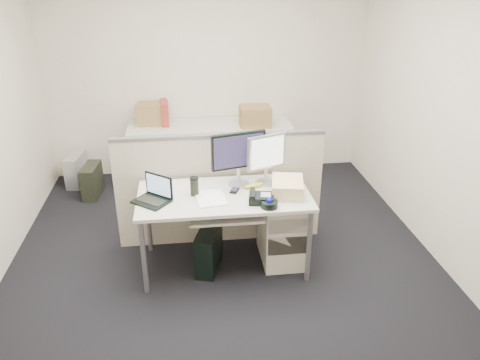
{
  "coord_description": "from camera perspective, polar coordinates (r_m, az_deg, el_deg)",
  "views": [
    {
      "loc": [
        -0.3,
        -3.63,
        2.56
      ],
      "look_at": [
        0.16,
        0.15,
        0.79
      ],
      "focal_mm": 35.0,
      "sensor_mm": 36.0,
      "label": 1
    }
  ],
  "objects": [
    {
      "name": "floor",
      "position": [
        4.45,
        -1.84,
        -10.23
      ],
      "size": [
        4.0,
        4.5,
        0.01
      ],
      "primitive_type": "cube",
      "color": "black",
      "rests_on": "ground"
    },
    {
      "name": "wall_back",
      "position": [
        6.01,
        -4.04,
        13.25
      ],
      "size": [
        4.0,
        0.02,
        2.7
      ],
      "primitive_type": "cube",
      "color": "beige",
      "rests_on": "ground"
    },
    {
      "name": "wall_front",
      "position": [
        1.86,
        4.22,
        -15.69
      ],
      "size": [
        4.0,
        0.02,
        2.7
      ],
      "primitive_type": "cube",
      "color": "beige",
      "rests_on": "ground"
    },
    {
      "name": "wall_right",
      "position": [
        4.47,
        24.6,
        6.94
      ],
      "size": [
        0.02,
        4.5,
        2.7
      ],
      "primitive_type": "cube",
      "color": "beige",
      "rests_on": "ground"
    },
    {
      "name": "desk",
      "position": [
        4.11,
        -1.96,
        -2.57
      ],
      "size": [
        1.5,
        0.75,
        0.73
      ],
      "color": "beige",
      "rests_on": "floor"
    },
    {
      "name": "keyboard_tray",
      "position": [
        3.97,
        -1.72,
        -4.33
      ],
      "size": [
        0.62,
        0.32,
        0.02
      ],
      "primitive_type": "cube",
      "color": "beige",
      "rests_on": "desk"
    },
    {
      "name": "drawer_pedestal",
      "position": [
        4.39,
        5.25,
        -5.8
      ],
      "size": [
        0.4,
        0.55,
        0.65
      ],
      "primitive_type": "cube",
      "color": "beige",
      "rests_on": "floor"
    },
    {
      "name": "cubicle_partition",
      "position": [
        4.55,
        -2.44,
        -1.28
      ],
      "size": [
        2.0,
        0.06,
        1.1
      ],
      "primitive_type": "cube",
      "color": "beige",
      "rests_on": "floor"
    },
    {
      "name": "back_counter",
      "position": [
        5.99,
        -3.59,
        3.32
      ],
      "size": [
        2.0,
        0.6,
        0.72
      ],
      "primitive_type": "cube",
      "color": "beige",
      "rests_on": "floor"
    },
    {
      "name": "monitor_main",
      "position": [
        4.15,
        -0.18,
        2.55
      ],
      "size": [
        0.53,
        0.31,
        0.5
      ],
      "primitive_type": "cube",
      "rotation": [
        0.0,
        0.0,
        0.24
      ],
      "color": "black",
      "rests_on": "desk"
    },
    {
      "name": "monitor_small",
      "position": [
        4.19,
        3.22,
        2.45
      ],
      "size": [
        0.42,
        0.31,
        0.46
      ],
      "primitive_type": "cube",
      "rotation": [
        0.0,
        0.0,
        0.37
      ],
      "color": "#B7B7BC",
      "rests_on": "desk"
    },
    {
      "name": "laptop",
      "position": [
        3.96,
        -10.87,
        -1.3
      ],
      "size": [
        0.36,
        0.35,
        0.22
      ],
      "primitive_type": "cube",
      "rotation": [
        0.0,
        0.0,
        -0.68
      ],
      "color": "black",
      "rests_on": "desk"
    },
    {
      "name": "trackball",
      "position": [
        3.86,
        3.58,
        -2.96
      ],
      "size": [
        0.16,
        0.16,
        0.05
      ],
      "primitive_type": "cylinder",
      "rotation": [
        0.0,
        0.0,
        -0.15
      ],
      "color": "black",
      "rests_on": "desk"
    },
    {
      "name": "desk_phone",
      "position": [
        3.94,
        2.61,
        -2.26
      ],
      "size": [
        0.23,
        0.2,
        0.06
      ],
      "primitive_type": "cube",
      "rotation": [
        0.0,
        0.0,
        -0.18
      ],
      "color": "black",
      "rests_on": "desk"
    },
    {
      "name": "paper_stack",
      "position": [
        4.0,
        -3.59,
        -2.25
      ],
      "size": [
        0.28,
        0.34,
        0.01
      ],
      "primitive_type": "cube",
      "rotation": [
        0.0,
        0.0,
        0.15
      ],
      "color": "white",
      "rests_on": "desk"
    },
    {
      "name": "sticky_pad",
      "position": [
        3.91,
        -2.47,
        -2.9
      ],
      "size": [
        0.08,
        0.08,
        0.01
      ],
      "primitive_type": "cube",
      "rotation": [
        0.0,
        0.0,
        0.13
      ],
      "color": "yellow",
      "rests_on": "desk"
    },
    {
      "name": "travel_mug",
      "position": [
        4.05,
        -5.58,
        -0.84
      ],
      "size": [
        0.08,
        0.08,
        0.15
      ],
      "primitive_type": "cylinder",
      "rotation": [
        0.0,
        0.0,
        -0.06
      ],
      "color": "black",
      "rests_on": "desk"
    },
    {
      "name": "banana",
      "position": [
        4.19,
        1.72,
        -0.68
      ],
      "size": [
        0.19,
        0.11,
        0.04
      ],
      "primitive_type": "ellipsoid",
      "rotation": [
        0.0,
        0.0,
        0.33
      ],
      "color": "#FDFF3A",
      "rests_on": "desk"
    },
    {
      "name": "cellphone",
      "position": [
        4.13,
        -0.66,
        -1.28
      ],
      "size": [
        0.1,
        0.13,
        0.02
      ],
      "primitive_type": "cube",
      "rotation": [
        0.0,
        0.0,
        -0.41
      ],
      "color": "black",
      "rests_on": "desk"
    },
    {
      "name": "manila_folders",
      "position": [
        4.08,
        5.79,
        -0.84
      ],
      "size": [
        0.33,
        0.39,
        0.13
      ],
      "primitive_type": "cube",
      "rotation": [
        0.0,
        0.0,
        -0.2
      ],
      "color": "beige",
      "rests_on": "desk"
    },
    {
      "name": "keyboard",
      "position": [
        4.0,
        -1.06,
        -3.72
      ],
      "size": [
        0.47,
        0.19,
        0.03
      ],
      "primitive_type": "cube",
      "rotation": [
        0.0,
        0.0,
        -0.07
      ],
      "color": "black",
      "rests_on": "keyboard_tray"
    },
    {
      "name": "pc_tower_desk",
      "position": [
        4.3,
        -3.84,
        -8.43
      ],
      "size": [
        0.28,
        0.45,
        0.39
      ],
      "primitive_type": "cube",
      "rotation": [
        0.0,
        0.0,
        -0.29
      ],
      "color": "black",
      "rests_on": "floor"
    },
    {
      "name": "pc_tower_spare_dark",
      "position": [
        5.88,
        -17.58,
        -0.06
      ],
      "size": [
        0.21,
        0.43,
        0.38
      ],
      "primitive_type": "cube",
      "rotation": [
        0.0,
        0.0,
        -0.11
      ],
      "color": "black",
      "rests_on": "floor"
    },
    {
      "name": "pc_tower_spare_silver",
      "position": [
        6.25,
        -19.33,
        1.22
      ],
      "size": [
        0.23,
        0.44,
        0.39
      ],
      "primitive_type": "cube",
      "rotation": [
        0.0,
        0.0,
        -0.15
      ],
      "color": "#B7B7BC",
      "rests_on": "floor"
    },
    {
      "name": "cardboard_box_left",
      "position": [
        5.94,
        -10.6,
        7.87
      ],
      "size": [
        0.38,
        0.3,
        0.28
      ],
      "primitive_type": "cube",
      "rotation": [
        0.0,
        0.0,
        -0.04
      ],
      "color": "olive",
      "rests_on": "back_counter"
    },
    {
      "name": "cardboard_box_right",
      "position": [
        5.76,
        1.86,
        7.69
      ],
      "size": [
        0.37,
        0.29,
        0.27
      ],
      "primitive_type": "cube",
      "rotation": [
        0.0,
        0.0,
        0.01
      ],
      "color": "olive",
      "rests_on": "back_counter"
    },
    {
      "name": "red_binder",
      "position": [
        5.91,
        -9.16,
        8.02
      ],
      "size": [
        0.1,
        0.33,
        0.3
      ],
      "primitive_type": "cube",
      "rotation": [
        0.0,
        0.0,
        0.08
      ],
      "color": "maroon",
      "rests_on": "back_counter"
    }
  ]
}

